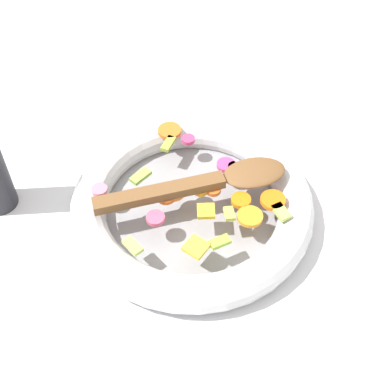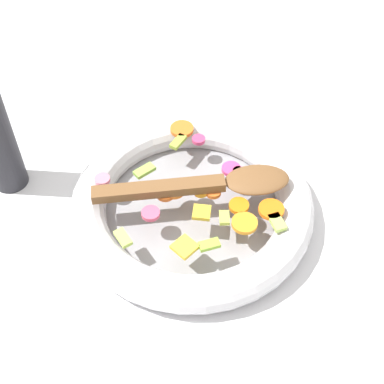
{
  "view_description": "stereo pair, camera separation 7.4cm",
  "coord_description": "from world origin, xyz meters",
  "views": [
    {
      "loc": [
        -0.48,
        0.03,
        0.61
      ],
      "look_at": [
        0.0,
        0.0,
        0.05
      ],
      "focal_mm": 50.0,
      "sensor_mm": 36.0,
      "label": 1
    },
    {
      "loc": [
        -0.48,
        -0.05,
        0.61
      ],
      "look_at": [
        0.0,
        0.0,
        0.05
      ],
      "focal_mm": 50.0,
      "sensor_mm": 36.0,
      "label": 2
    }
  ],
  "objects": [
    {
      "name": "wooden_spoon",
      "position": [
        0.01,
        -0.03,
        0.06
      ],
      "size": [
        0.1,
        0.27,
        0.01
      ],
      "color": "brown",
      "rests_on": "chopped_vegetables"
    },
    {
      "name": "chopped_vegetables",
      "position": [
        -0.0,
        -0.01,
        0.05
      ],
      "size": [
        0.26,
        0.27,
        0.01
      ],
      "color": "#D65F21",
      "rests_on": "skillet"
    },
    {
      "name": "skillet",
      "position": [
        0.0,
        0.0,
        0.02
      ],
      "size": [
        0.34,
        0.34,
        0.05
      ],
      "color": "gray",
      "rests_on": "ground_plane"
    },
    {
      "name": "ground_plane",
      "position": [
        0.0,
        0.0,
        0.0
      ],
      "size": [
        4.0,
        4.0,
        0.0
      ],
      "primitive_type": "plane",
      "color": "silver"
    }
  ]
}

